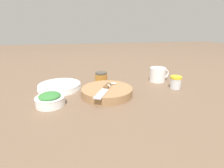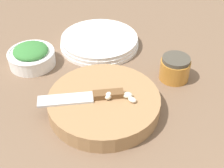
{
  "view_description": "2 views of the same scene",
  "coord_description": "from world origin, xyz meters",
  "px_view_note": "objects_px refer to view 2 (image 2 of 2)",
  "views": [
    {
      "loc": [
        -0.17,
        -0.84,
        0.33
      ],
      "look_at": [
        -0.02,
        -0.04,
        0.05
      ],
      "focal_mm": 28.0,
      "sensor_mm": 36.0,
      "label": 1
    },
    {
      "loc": [
        0.39,
        -0.32,
        0.49
      ],
      "look_at": [
        -0.03,
        -0.04,
        0.08
      ],
      "focal_mm": 50.0,
      "sensor_mm": 36.0,
      "label": 2
    }
  ],
  "objects_px": {
    "plate_stack": "(99,41)",
    "garlic_cloves": "(121,96)",
    "honey_jar": "(175,68)",
    "cutting_board": "(104,103)",
    "chef_knife": "(86,97)",
    "herb_bowl": "(31,56)"
  },
  "relations": [
    {
      "from": "chef_knife",
      "to": "honey_jar",
      "type": "height_order",
      "value": "honey_jar"
    },
    {
      "from": "chef_knife",
      "to": "garlic_cloves",
      "type": "relative_size",
      "value": 2.88
    },
    {
      "from": "cutting_board",
      "to": "honey_jar",
      "type": "xyz_separation_m",
      "value": [
        -0.0,
        0.21,
        0.01
      ]
    },
    {
      "from": "garlic_cloves",
      "to": "plate_stack",
      "type": "distance_m",
      "value": 0.28
    },
    {
      "from": "cutting_board",
      "to": "plate_stack",
      "type": "distance_m",
      "value": 0.27
    },
    {
      "from": "herb_bowl",
      "to": "chef_knife",
      "type": "bearing_deg",
      "value": 7.41
    },
    {
      "from": "chef_knife",
      "to": "honey_jar",
      "type": "relative_size",
      "value": 2.4
    },
    {
      "from": "garlic_cloves",
      "to": "honey_jar",
      "type": "relative_size",
      "value": 0.83
    },
    {
      "from": "garlic_cloves",
      "to": "honey_jar",
      "type": "distance_m",
      "value": 0.19
    },
    {
      "from": "cutting_board",
      "to": "plate_stack",
      "type": "relative_size",
      "value": 1.1
    },
    {
      "from": "herb_bowl",
      "to": "honey_jar",
      "type": "xyz_separation_m",
      "value": [
        0.26,
        0.28,
        0.0
      ]
    },
    {
      "from": "plate_stack",
      "to": "garlic_cloves",
      "type": "bearing_deg",
      "value": -22.15
    },
    {
      "from": "garlic_cloves",
      "to": "herb_bowl",
      "type": "xyz_separation_m",
      "value": [
        -0.28,
        -0.09,
        -0.02
      ]
    },
    {
      "from": "herb_bowl",
      "to": "honey_jar",
      "type": "distance_m",
      "value": 0.38
    },
    {
      "from": "herb_bowl",
      "to": "garlic_cloves",
      "type": "bearing_deg",
      "value": 18.28
    },
    {
      "from": "chef_knife",
      "to": "plate_stack",
      "type": "distance_m",
      "value": 0.28
    },
    {
      "from": "herb_bowl",
      "to": "honey_jar",
      "type": "height_order",
      "value": "honey_jar"
    },
    {
      "from": "garlic_cloves",
      "to": "herb_bowl",
      "type": "relative_size",
      "value": 0.5
    },
    {
      "from": "cutting_board",
      "to": "herb_bowl",
      "type": "distance_m",
      "value": 0.27
    },
    {
      "from": "garlic_cloves",
      "to": "honey_jar",
      "type": "height_order",
      "value": "honey_jar"
    },
    {
      "from": "chef_knife",
      "to": "honey_jar",
      "type": "xyz_separation_m",
      "value": [
        0.02,
        0.25,
        -0.01
      ]
    },
    {
      "from": "honey_jar",
      "to": "plate_stack",
      "type": "bearing_deg",
      "value": -161.8
    }
  ]
}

